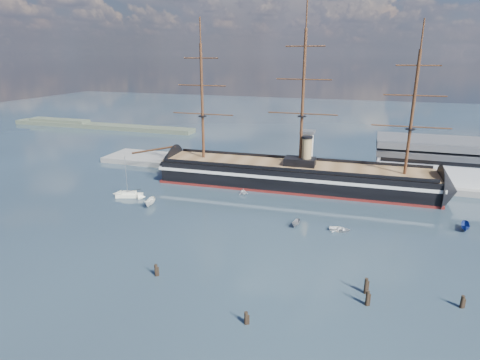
% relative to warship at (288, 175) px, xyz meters
% --- Properties ---
extents(ground, '(600.00, 600.00, 0.00)m').
position_rel_warship_xyz_m(ground, '(0.78, -20.00, -4.04)').
color(ground, '#242F39').
rests_on(ground, ground).
extents(quay, '(180.00, 18.00, 2.00)m').
position_rel_warship_xyz_m(quay, '(10.78, 16.00, -4.04)').
color(quay, slate).
rests_on(quay, ground).
extents(warehouse, '(63.00, 21.00, 11.60)m').
position_rel_warship_xyz_m(warehouse, '(58.78, 20.00, 3.95)').
color(warehouse, '#B7BABC').
rests_on(warehouse, ground).
extents(quay_tower, '(5.00, 5.00, 15.00)m').
position_rel_warship_xyz_m(quay_tower, '(3.78, 13.00, 5.72)').
color(quay_tower, silver).
rests_on(quay_tower, ground).
extents(shoreline, '(120.00, 10.00, 4.00)m').
position_rel_warship_xyz_m(shoreline, '(-138.45, 75.00, -2.59)').
color(shoreline, '#3F4C38').
rests_on(shoreline, ground).
extents(warship, '(113.12, 18.98, 53.94)m').
position_rel_warship_xyz_m(warship, '(0.00, 0.00, 0.00)').
color(warship, black).
rests_on(warship, ground).
extents(sailboat, '(8.47, 4.85, 13.02)m').
position_rel_warship_xyz_m(sailboat, '(-44.83, -25.31, -3.21)').
color(sailboat, '#EDECCE').
rests_on(sailboat, ground).
extents(motorboat_a, '(7.01, 3.33, 2.70)m').
position_rel_warship_xyz_m(motorboat_a, '(-34.76, -29.98, -4.04)').
color(motorboat_a, white).
rests_on(motorboat_a, ground).
extents(motorboat_b, '(1.34, 3.29, 1.53)m').
position_rel_warship_xyz_m(motorboat_b, '(19.57, -30.80, -4.04)').
color(motorboat_b, white).
rests_on(motorboat_b, ground).
extents(motorboat_c, '(5.08, 2.49, 1.95)m').
position_rel_warship_xyz_m(motorboat_c, '(8.57, -31.26, -4.04)').
color(motorboat_c, gray).
rests_on(motorboat_c, ground).
extents(motorboat_d, '(5.74, 5.13, 1.99)m').
position_rel_warship_xyz_m(motorboat_d, '(-11.77, -12.00, -4.04)').
color(motorboat_d, white).
rests_on(motorboat_d, ground).
extents(motorboat_f, '(6.29, 3.06, 2.41)m').
position_rel_warship_xyz_m(motorboat_f, '(49.65, -20.40, -4.04)').
color(motorboat_f, navy).
rests_on(motorboat_f, ground).
extents(piling_near_left, '(0.64, 0.64, 3.21)m').
position_rel_warship_xyz_m(piling_near_left, '(-13.74, -63.90, -4.04)').
color(piling_near_left, black).
rests_on(piling_near_left, ground).
extents(piling_near_mid, '(0.64, 0.64, 2.95)m').
position_rel_warship_xyz_m(piling_near_mid, '(7.86, -72.71, -4.04)').
color(piling_near_mid, black).
rests_on(piling_near_mid, ground).
extents(piling_near_right, '(0.64, 0.64, 3.55)m').
position_rel_warship_xyz_m(piling_near_right, '(26.71, -61.17, -4.04)').
color(piling_near_right, black).
rests_on(piling_near_right, ground).
extents(piling_far_right, '(0.64, 0.64, 3.10)m').
position_rel_warship_xyz_m(piling_far_right, '(42.55, -56.81, -4.04)').
color(piling_far_right, black).
rests_on(piling_far_right, ground).
extents(piling_extra, '(0.64, 0.64, 3.83)m').
position_rel_warship_xyz_m(piling_extra, '(26.37, -57.38, -4.04)').
color(piling_extra, black).
rests_on(piling_extra, ground).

